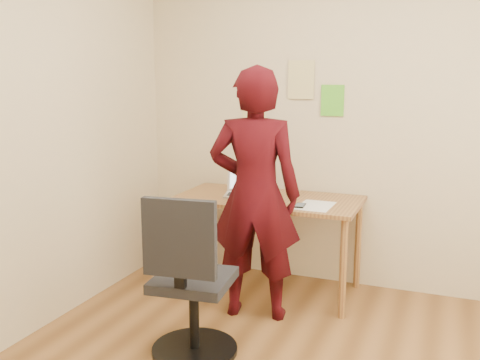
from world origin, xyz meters
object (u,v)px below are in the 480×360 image
at_px(laptop, 246,188).
at_px(phone, 300,205).
at_px(person, 255,195).
at_px(office_chair, 190,289).
at_px(desk, 268,209).

distance_m(laptop, phone, 0.54).
bearing_deg(person, office_chair, 67.33).
distance_m(phone, office_chair, 1.11).
relative_size(desk, phone, 10.02).
relative_size(phone, office_chair, 0.14).
bearing_deg(laptop, person, -76.61).
bearing_deg(laptop, phone, -36.81).
distance_m(desk, person, 0.51).
distance_m(desk, phone, 0.36).
distance_m(phone, person, 0.39).
xyz_separation_m(desk, phone, (0.30, -0.18, 0.09)).
height_order(desk, laptop, laptop).
bearing_deg(desk, laptop, 170.69).
relative_size(office_chair, person, 0.58).
bearing_deg(phone, desk, 144.63).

